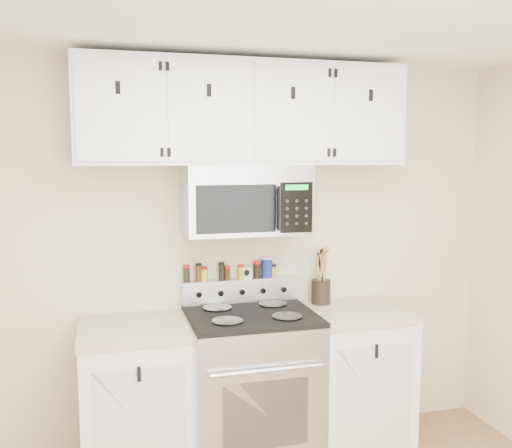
{
  "coord_description": "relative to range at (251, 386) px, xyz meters",
  "views": [
    {
      "loc": [
        -0.85,
        -1.82,
        1.89
      ],
      "look_at": [
        0.04,
        1.45,
        1.49
      ],
      "focal_mm": 40.0,
      "sensor_mm": 36.0,
      "label": 1
    }
  ],
  "objects": [
    {
      "name": "spice_jar_6",
      "position": [
        0.11,
        0.28,
        0.67
      ],
      "size": [
        0.05,
        0.05,
        0.11
      ],
      "color": "black",
      "rests_on": "range"
    },
    {
      "name": "microwave",
      "position": [
        0.0,
        0.13,
        1.14
      ],
      "size": [
        0.76,
        0.44,
        0.42
      ],
      "color": "#9E9EA3",
      "rests_on": "back_wall"
    },
    {
      "name": "spice_jar_2",
      "position": [
        -0.24,
        0.28,
        0.66
      ],
      "size": [
        0.05,
        0.05,
        0.09
      ],
      "color": "gold",
      "rests_on": "range"
    },
    {
      "name": "spice_jar_4",
      "position": [
        -0.09,
        0.28,
        0.66
      ],
      "size": [
        0.04,
        0.04,
        0.09
      ],
      "color": "#381F0D",
      "rests_on": "range"
    },
    {
      "name": "spice_jar_3",
      "position": [
        -0.12,
        0.28,
        0.67
      ],
      "size": [
        0.04,
        0.04,
        0.12
      ],
      "color": "black",
      "rests_on": "range"
    },
    {
      "name": "base_cabinet_left",
      "position": [
        -0.69,
        0.02,
        -0.03
      ],
      "size": [
        0.64,
        0.62,
        0.92
      ],
      "color": "white",
      "rests_on": "floor"
    },
    {
      "name": "spice_jar_1",
      "position": [
        -0.27,
        0.28,
        0.67
      ],
      "size": [
        0.04,
        0.04,
        0.12
      ],
      "color": "#473011",
      "rests_on": "range"
    },
    {
      "name": "spice_jar_8",
      "position": [
        0.23,
        0.28,
        0.66
      ],
      "size": [
        0.04,
        0.04,
        0.09
      ],
      "color": "orange",
      "rests_on": "range"
    },
    {
      "name": "upper_cabinets",
      "position": [
        -0.0,
        0.15,
        1.66
      ],
      "size": [
        2.0,
        0.35,
        0.62
      ],
      "color": "white",
      "rests_on": "back_wall"
    },
    {
      "name": "spice_jar_0",
      "position": [
        -0.35,
        0.28,
        0.67
      ],
      "size": [
        0.04,
        0.04,
        0.11
      ],
      "color": "black",
      "rests_on": "range"
    },
    {
      "name": "back_wall",
      "position": [
        0.0,
        0.32,
        0.76
      ],
      "size": [
        3.5,
        0.01,
        2.5
      ],
      "primitive_type": "cube",
      "color": "beige",
      "rests_on": "floor"
    },
    {
      "name": "base_cabinet_right",
      "position": [
        0.69,
        0.02,
        -0.03
      ],
      "size": [
        0.64,
        0.62,
        0.92
      ],
      "color": "white",
      "rests_on": "floor"
    },
    {
      "name": "kitchen_timer",
      "position": [
        0.04,
        0.28,
        0.65
      ],
      "size": [
        0.08,
        0.08,
        0.08
      ],
      "primitive_type": "cube",
      "rotation": [
        0.0,
        0.0,
        0.35
      ],
      "color": "white",
      "rests_on": "range"
    },
    {
      "name": "utensil_crock",
      "position": [
        0.53,
        0.21,
        0.53
      ],
      "size": [
        0.13,
        0.13,
        0.37
      ],
      "color": "black",
      "rests_on": "base_cabinet_right"
    },
    {
      "name": "range",
      "position": [
        0.0,
        0.0,
        0.0
      ],
      "size": [
        0.76,
        0.65,
        1.1
      ],
      "color": "#B7B7BA",
      "rests_on": "floor"
    },
    {
      "name": "spice_jar_7",
      "position": [
        0.17,
        0.28,
        0.67
      ],
      "size": [
        0.04,
        0.04,
        0.1
      ],
      "color": "#453010",
      "rests_on": "range"
    },
    {
      "name": "salt_canister",
      "position": [
        0.18,
        0.28,
        0.68
      ],
      "size": [
        0.07,
        0.07,
        0.13
      ],
      "color": "navy",
      "rests_on": "range"
    },
    {
      "name": "spice_jar_5",
      "position": [
        0.0,
        0.28,
        0.66
      ],
      "size": [
        0.04,
        0.04,
        0.1
      ],
      "color": "gold",
      "rests_on": "range"
    }
  ]
}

